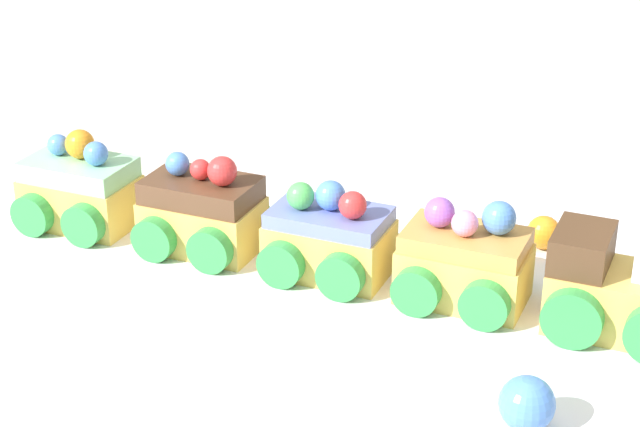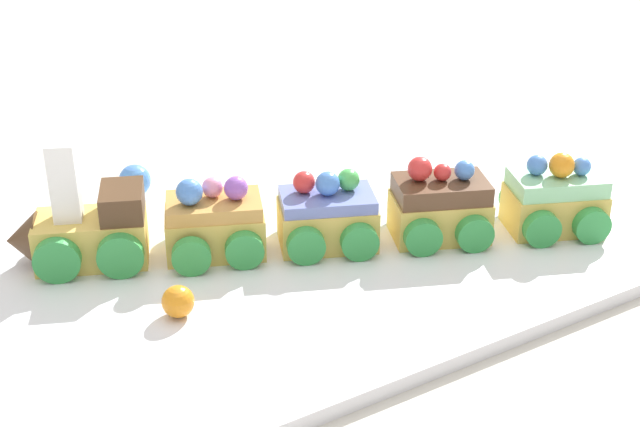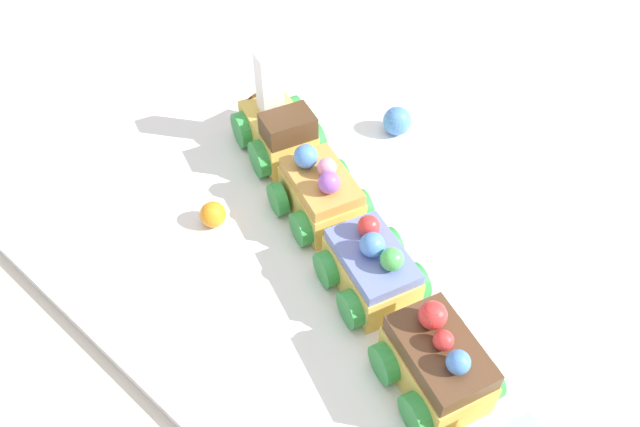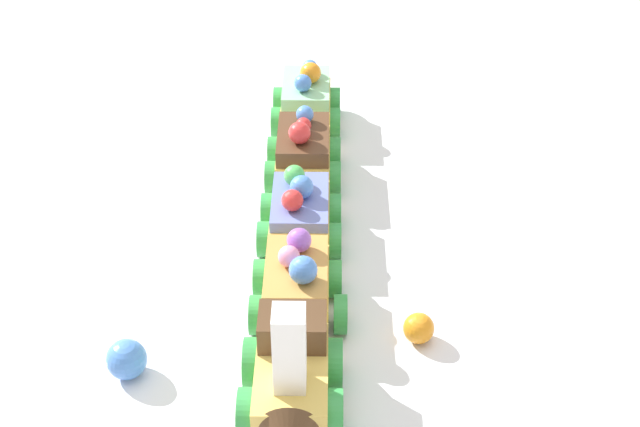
% 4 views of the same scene
% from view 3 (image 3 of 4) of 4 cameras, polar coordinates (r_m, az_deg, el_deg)
% --- Properties ---
extents(ground_plane, '(10.00, 10.00, 0.00)m').
position_cam_3_polar(ground_plane, '(0.54, 4.72, -6.24)').
color(ground_plane, beige).
extents(display_board, '(0.75, 0.38, 0.01)m').
position_cam_3_polar(display_board, '(0.53, 4.76, -5.85)').
color(display_board, white).
rests_on(display_board, ground_plane).
extents(cake_train_locomotive, '(0.12, 0.10, 0.10)m').
position_cam_3_polar(cake_train_locomotive, '(0.62, -4.10, 8.12)').
color(cake_train_locomotive, '#E0BC56').
rests_on(cake_train_locomotive, display_board).
extents(cake_car_caramel, '(0.09, 0.09, 0.07)m').
position_cam_3_polar(cake_car_caramel, '(0.55, 0.09, 1.80)').
color(cake_car_caramel, '#E0BC56').
rests_on(cake_car_caramel, display_board).
extents(cake_car_blueberry, '(0.09, 0.09, 0.06)m').
position_cam_3_polar(cake_car_blueberry, '(0.50, 4.75, -5.07)').
color(cake_car_blueberry, '#E0BC56').
rests_on(cake_car_blueberry, display_board).
extents(cake_car_chocolate, '(0.09, 0.09, 0.07)m').
position_cam_3_polar(cake_car_chocolate, '(0.46, 10.64, -13.35)').
color(cake_car_chocolate, '#E0BC56').
rests_on(cake_car_chocolate, display_board).
extents(gumball_orange, '(0.02, 0.02, 0.02)m').
position_cam_3_polar(gumball_orange, '(0.56, -9.77, -0.09)').
color(gumball_orange, orange).
rests_on(gumball_orange, display_board).
extents(gumball_blue, '(0.03, 0.03, 0.03)m').
position_cam_3_polar(gumball_blue, '(0.64, 7.06, 8.40)').
color(gumball_blue, '#4C84E0').
rests_on(gumball_blue, display_board).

